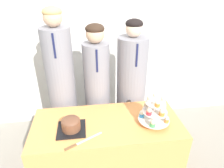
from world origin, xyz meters
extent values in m
cube|color=silver|center=(0.00, 1.42, 1.35)|extent=(9.00, 0.06, 2.70)
cube|color=#EF9951|center=(0.00, 0.29, 0.37)|extent=(1.27, 0.57, 0.73)
cube|color=black|center=(-0.30, 0.23, 0.74)|extent=(0.23, 0.23, 0.01)
cylinder|color=brown|center=(-0.30, 0.23, 0.78)|extent=(0.15, 0.15, 0.08)
ellipsoid|color=brown|center=(-0.30, 0.23, 0.82)|extent=(0.15, 0.15, 0.05)
cube|color=silver|center=(-0.16, 0.11, 0.73)|extent=(0.20, 0.12, 0.00)
cube|color=brown|center=(-0.30, 0.04, 0.73)|extent=(0.09, 0.06, 0.01)
cylinder|color=silver|center=(0.39, 0.23, 0.84)|extent=(0.02, 0.02, 0.20)
cylinder|color=silver|center=(0.39, 0.23, 0.77)|extent=(0.26, 0.26, 0.01)
cylinder|color=silver|center=(0.39, 0.23, 0.85)|extent=(0.21, 0.21, 0.01)
cylinder|color=silver|center=(0.39, 0.23, 0.94)|extent=(0.16, 0.16, 0.01)
cylinder|color=#4CB766|center=(0.35, 0.13, 0.79)|extent=(0.05, 0.05, 0.03)
sphere|color=beige|center=(0.35, 0.13, 0.82)|extent=(0.04, 0.04, 0.04)
cylinder|color=orange|center=(0.48, 0.17, 0.79)|extent=(0.04, 0.04, 0.03)
sphere|color=#F4E5C6|center=(0.48, 0.17, 0.82)|extent=(0.04, 0.04, 0.04)
cylinder|color=#3893DB|center=(0.44, 0.32, 0.79)|extent=(0.04, 0.04, 0.03)
sphere|color=white|center=(0.44, 0.32, 0.82)|extent=(0.04, 0.04, 0.04)
cylinder|color=#3893DB|center=(0.30, 0.27, 0.79)|extent=(0.04, 0.04, 0.03)
sphere|color=white|center=(0.30, 0.27, 0.82)|extent=(0.04, 0.04, 0.04)
cylinder|color=orange|center=(0.43, 0.16, 0.87)|extent=(0.05, 0.05, 0.03)
sphere|color=#F4E5C6|center=(0.43, 0.16, 0.90)|extent=(0.04, 0.04, 0.04)
cylinder|color=pink|center=(0.47, 0.23, 0.87)|extent=(0.04, 0.04, 0.03)
sphere|color=#F4E5C6|center=(0.47, 0.23, 0.90)|extent=(0.04, 0.04, 0.04)
cylinder|color=white|center=(0.41, 0.30, 0.87)|extent=(0.04, 0.04, 0.02)
sphere|color=silver|center=(0.41, 0.30, 0.89)|extent=(0.04, 0.04, 0.04)
cylinder|color=white|center=(0.33, 0.27, 0.87)|extent=(0.04, 0.04, 0.03)
sphere|color=beige|center=(0.33, 0.27, 0.90)|extent=(0.04, 0.04, 0.04)
cylinder|color=#E5333D|center=(0.33, 0.19, 0.87)|extent=(0.04, 0.04, 0.03)
sphere|color=beige|center=(0.33, 0.19, 0.90)|extent=(0.04, 0.04, 0.04)
cylinder|color=white|center=(0.44, 0.22, 0.95)|extent=(0.04, 0.04, 0.03)
sphere|color=beige|center=(0.44, 0.22, 0.98)|extent=(0.04, 0.04, 0.04)
cylinder|color=white|center=(0.40, 0.28, 0.95)|extent=(0.04, 0.04, 0.03)
sphere|color=beige|center=(0.40, 0.28, 0.98)|extent=(0.04, 0.04, 0.04)
cylinder|color=white|center=(0.34, 0.24, 0.95)|extent=(0.05, 0.05, 0.03)
sphere|color=beige|center=(0.34, 0.24, 0.98)|extent=(0.05, 0.05, 0.05)
cylinder|color=orange|center=(0.38, 0.17, 0.95)|extent=(0.04, 0.04, 0.03)
sphere|color=white|center=(0.38, 0.17, 0.98)|extent=(0.04, 0.04, 0.04)
cylinder|color=gray|center=(-0.41, 0.78, 0.72)|extent=(0.28, 0.28, 1.45)
sphere|color=#D6AD89|center=(-0.41, 0.78, 1.53)|extent=(0.17, 0.17, 0.17)
ellipsoid|color=tan|center=(-0.41, 0.78, 1.58)|extent=(0.17, 0.17, 0.09)
cube|color=#191E47|center=(-0.41, 0.64, 1.32)|extent=(0.02, 0.01, 0.22)
cylinder|color=gray|center=(-0.05, 0.78, 0.64)|extent=(0.27, 0.27, 1.29)
sphere|color=#D6AD89|center=(-0.05, 0.78, 1.38)|extent=(0.18, 0.18, 0.18)
ellipsoid|color=#332319|center=(-0.05, 0.78, 1.42)|extent=(0.18, 0.18, 0.10)
cube|color=#191E47|center=(-0.05, 0.65, 1.16)|extent=(0.02, 0.01, 0.22)
cylinder|color=gray|center=(0.32, 0.78, 0.67)|extent=(0.31, 0.31, 1.33)
sphere|color=beige|center=(0.32, 0.78, 1.41)|extent=(0.16, 0.16, 0.16)
ellipsoid|color=black|center=(0.32, 0.78, 1.46)|extent=(0.17, 0.17, 0.09)
cube|color=#191E47|center=(0.32, 0.62, 1.20)|extent=(0.02, 0.01, 0.22)
camera|label=1|loc=(-0.15, -1.07, 1.82)|focal=32.00mm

